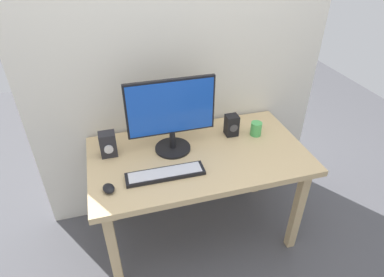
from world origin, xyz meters
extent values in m
plane|color=#4C4C51|center=(0.00, 0.00, 0.00)|extent=(6.00, 6.00, 0.00)
cube|color=silver|center=(0.00, 0.42, 1.50)|extent=(2.07, 0.04, 3.00)
cube|color=tan|center=(0.00, 0.00, 0.71)|extent=(1.36, 0.75, 0.04)
cube|color=tan|center=(-0.60, -0.30, 0.34)|extent=(0.06, 0.06, 0.69)
cube|color=tan|center=(0.60, -0.30, 0.34)|extent=(0.06, 0.06, 0.69)
cube|color=tan|center=(-0.60, 0.30, 0.34)|extent=(0.06, 0.06, 0.69)
cube|color=tan|center=(0.60, 0.30, 0.34)|extent=(0.06, 0.06, 0.69)
cylinder|color=black|center=(-0.15, 0.09, 0.74)|extent=(0.23, 0.23, 0.02)
cylinder|color=black|center=(-0.15, 0.09, 0.80)|extent=(0.04, 0.04, 0.12)
cube|color=black|center=(-0.15, 0.10, 1.03)|extent=(0.54, 0.02, 0.35)
cube|color=blue|center=(-0.15, 0.09, 1.03)|extent=(0.52, 0.01, 0.33)
cube|color=black|center=(-0.25, -0.15, 0.74)|extent=(0.46, 0.12, 0.02)
cube|color=silver|center=(-0.25, -0.15, 0.75)|extent=(0.42, 0.10, 0.00)
ellipsoid|color=black|center=(-0.57, -0.19, 0.75)|extent=(0.08, 0.10, 0.03)
cube|color=black|center=(0.28, 0.15, 0.80)|extent=(0.08, 0.08, 0.15)
cylinder|color=#3F3F44|center=(0.28, 0.11, 0.80)|extent=(0.05, 0.00, 0.05)
cube|color=#232328|center=(-0.54, 0.14, 0.81)|extent=(0.10, 0.08, 0.16)
cylinder|color=silver|center=(-0.54, 0.09, 0.80)|extent=(0.05, 0.01, 0.05)
cylinder|color=#4CB259|center=(0.44, 0.10, 0.78)|extent=(0.07, 0.07, 0.09)
camera|label=1|loc=(-0.49, -1.56, 1.94)|focal=30.20mm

